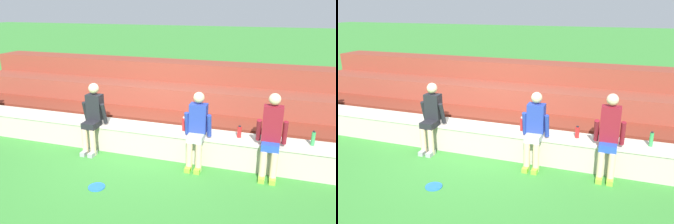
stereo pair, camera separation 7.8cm
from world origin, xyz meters
TOP-DOWN VIEW (x-y plane):
  - ground_plane at (0.00, 0.00)m, footprint 80.00×80.00m
  - stone_seating_wall at (0.00, 0.26)m, footprint 9.04×0.56m
  - brick_bleachers at (0.00, 2.26)m, footprint 10.51×2.32m
  - person_left_of_center at (-0.81, -0.01)m, footprint 0.48×0.56m
  - person_center at (1.26, -0.03)m, footprint 0.48×0.52m
  - person_right_of_center at (2.50, -0.02)m, footprint 0.49×0.49m
  - water_bottle_mid_left at (0.94, 0.29)m, footprint 0.07×0.07m
  - water_bottle_near_right at (3.17, 0.30)m, footprint 0.06×0.06m
  - water_bottle_center_gap at (1.96, 0.28)m, footprint 0.07×0.07m
  - frisbee at (-0.06, -1.26)m, footprint 0.27×0.27m

SIDE VIEW (x-z plane):
  - ground_plane at x=0.00m, z-range 0.00..0.00m
  - frisbee at x=-0.06m, z-range 0.00..0.02m
  - stone_seating_wall at x=0.00m, z-range 0.02..0.54m
  - brick_bleachers at x=0.00m, z-range -0.16..1.24m
  - water_bottle_center_gap at x=1.96m, z-range 0.52..0.74m
  - water_bottle_near_right at x=3.17m, z-range 0.52..0.77m
  - water_bottle_mid_left at x=0.94m, z-range 0.52..0.78m
  - person_center at x=1.26m, z-range 0.03..1.39m
  - person_left_of_center at x=-0.81m, z-range 0.04..1.39m
  - person_right_of_center at x=2.50m, z-range 0.04..1.47m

